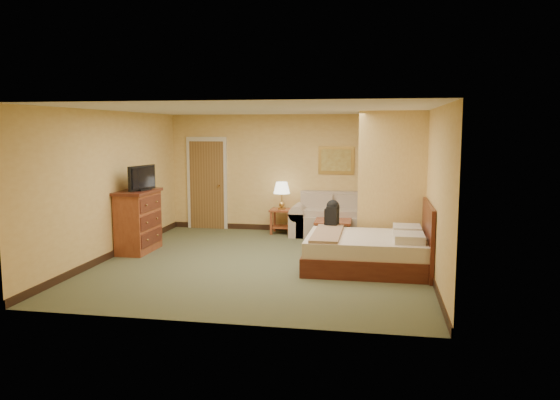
% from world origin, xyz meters
% --- Properties ---
extents(floor, '(6.00, 6.00, 0.00)m').
position_xyz_m(floor, '(0.00, 0.00, 0.00)').
color(floor, '#4B4F33').
rests_on(floor, ground).
extents(ceiling, '(6.00, 6.00, 0.00)m').
position_xyz_m(ceiling, '(0.00, 0.00, 2.60)').
color(ceiling, white).
rests_on(ceiling, back_wall).
extents(back_wall, '(5.50, 0.02, 2.60)m').
position_xyz_m(back_wall, '(0.00, 3.00, 1.30)').
color(back_wall, '#DDB15E').
rests_on(back_wall, floor).
extents(left_wall, '(0.02, 6.00, 2.60)m').
position_xyz_m(left_wall, '(-2.75, 0.00, 1.30)').
color(left_wall, '#DDB15E').
rests_on(left_wall, floor).
extents(right_wall, '(0.02, 6.00, 2.60)m').
position_xyz_m(right_wall, '(2.75, 0.00, 1.30)').
color(right_wall, '#DDB15E').
rests_on(right_wall, floor).
extents(partition, '(1.20, 0.15, 2.60)m').
position_xyz_m(partition, '(2.15, 0.93, 1.30)').
color(partition, '#DDB15E').
rests_on(partition, floor).
extents(door, '(0.94, 0.16, 2.10)m').
position_xyz_m(door, '(-1.95, 2.96, 1.03)').
color(door, beige).
rests_on(door, floor).
extents(baseboard, '(5.50, 0.02, 0.12)m').
position_xyz_m(baseboard, '(0.00, 2.99, 0.06)').
color(baseboard, black).
rests_on(baseboard, floor).
extents(loveseat, '(1.84, 0.86, 0.93)m').
position_xyz_m(loveseat, '(0.99, 2.58, 0.30)').
color(loveseat, tan).
rests_on(loveseat, floor).
extents(side_table, '(0.49, 0.49, 0.54)m').
position_xyz_m(side_table, '(-0.16, 2.65, 0.36)').
color(side_table, maroon).
rests_on(side_table, floor).
extents(table_lamp, '(0.36, 0.36, 0.59)m').
position_xyz_m(table_lamp, '(-0.16, 2.65, 0.99)').
color(table_lamp, '#B38942').
rests_on(table_lamp, side_table).
extents(coffee_table, '(0.74, 0.74, 0.46)m').
position_xyz_m(coffee_table, '(1.04, 1.81, 0.33)').
color(coffee_table, maroon).
rests_on(coffee_table, floor).
extents(wall_picture, '(0.78, 0.04, 0.60)m').
position_xyz_m(wall_picture, '(0.99, 2.97, 1.60)').
color(wall_picture, '#B78E3F').
rests_on(wall_picture, back_wall).
extents(dresser, '(0.57, 1.08, 1.15)m').
position_xyz_m(dresser, '(-2.48, 0.41, 0.58)').
color(dresser, maroon).
rests_on(dresser, floor).
extents(tv, '(0.25, 0.75, 0.46)m').
position_xyz_m(tv, '(-2.38, 0.41, 1.37)').
color(tv, black).
rests_on(tv, dresser).
extents(bed, '(2.01, 1.70, 1.10)m').
position_xyz_m(bed, '(1.82, -0.10, 0.30)').
color(bed, '#461910').
rests_on(bed, floor).
extents(backpack, '(0.23, 0.30, 0.49)m').
position_xyz_m(backpack, '(1.12, 0.65, 0.80)').
color(backpack, black).
rests_on(backpack, bed).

